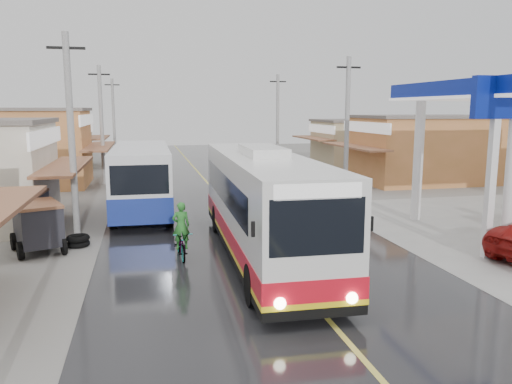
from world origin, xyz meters
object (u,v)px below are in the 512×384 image
coach_bus (262,204)px  tricycle_near (38,224)px  tricycle_far (27,209)px  second_bus (142,177)px  cyclist (181,240)px  tyre_stack (78,241)px

coach_bus → tricycle_near: 8.16m
tricycle_far → second_bus: bearing=37.6°
second_bus → cyclist: (1.30, -8.38, -1.10)m
tricycle_near → second_bus: bearing=39.1°
cyclist → tricycle_far: cyclist is taller
second_bus → tricycle_near: 7.42m
second_bus → tricycle_near: second_bus is taller
tricycle_near → tyre_stack: (1.30, 0.40, -0.81)m
tyre_stack → cyclist: bearing=-32.9°
coach_bus → tricycle_near: coach_bus is taller
second_bus → cyclist: bearing=-80.6°
coach_bus → tyre_stack: 7.22m
tyre_stack → second_bus: bearing=68.3°
coach_bus → second_bus: bearing=116.7°
tricycle_near → tricycle_far: tricycle_near is taller
cyclist → tricycle_near: (-4.98, 1.98, 0.37)m
coach_bus → tricycle_near: bearing=164.8°
cyclist → tricycle_far: bearing=135.7°
cyclist → coach_bus: bearing=-11.3°
coach_bus → tyre_stack: size_ratio=14.59×
coach_bus → tricycle_near: (-7.77, 2.36, -0.83)m
tyre_stack → tricycle_far: bearing=129.7°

